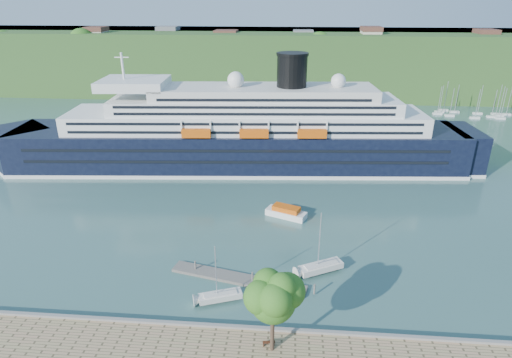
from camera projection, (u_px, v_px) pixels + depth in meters
name	position (u px, v px, depth m)	size (l,w,h in m)	color
ground	(230.00, 333.00, 50.41)	(400.00, 400.00, 0.00)	#315750
far_hillside	(278.00, 61.00, 178.64)	(400.00, 50.00, 24.00)	#2B4E1F
quay_coping	(230.00, 326.00, 49.77)	(220.00, 0.50, 0.30)	slate
cruise_ship	(236.00, 112.00, 95.19)	(115.08, 16.76, 25.84)	black
park_bench	(269.00, 342.00, 47.14)	(1.39, 0.57, 0.89)	#3F2012
promenade_tree	(273.00, 310.00, 44.67)	(6.50, 6.50, 10.76)	#2B5F19
floating_pontoon	(238.00, 279.00, 59.80)	(19.46, 2.38, 0.43)	slate
sailboat_white_near	(219.00, 276.00, 54.10)	(6.18, 1.72, 7.99)	silver
sailboat_white_far	(322.00, 245.00, 59.60)	(7.22, 2.01, 9.33)	silver
tender_launch	(286.00, 211.00, 76.77)	(7.36, 2.52, 2.03)	#CF510C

